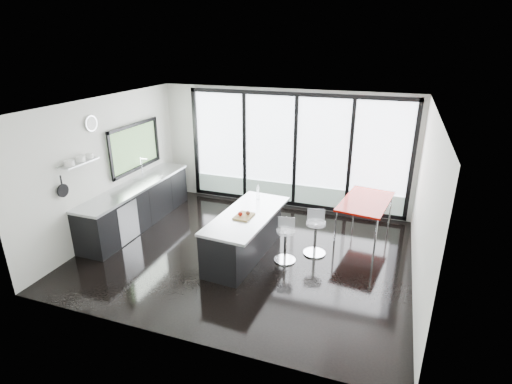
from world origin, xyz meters
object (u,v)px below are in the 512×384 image
at_px(bar_stool_near, 285,245).
at_px(red_table, 364,219).
at_px(bar_stool_far, 315,238).
at_px(island, 244,234).

height_order(bar_stool_near, red_table, red_table).
distance_m(bar_stool_near, red_table, 1.93).
xyz_separation_m(bar_stool_near, bar_stool_far, (0.46, 0.43, 0.02)).
bearing_deg(red_table, bar_stool_near, -130.85).
bearing_deg(island, bar_stool_near, 4.66).
bearing_deg(bar_stool_far, island, -171.79).
distance_m(island, red_table, 2.54).
height_order(island, bar_stool_near, island).
relative_size(island, bar_stool_near, 3.46).
relative_size(bar_stool_far, red_table, 0.44).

